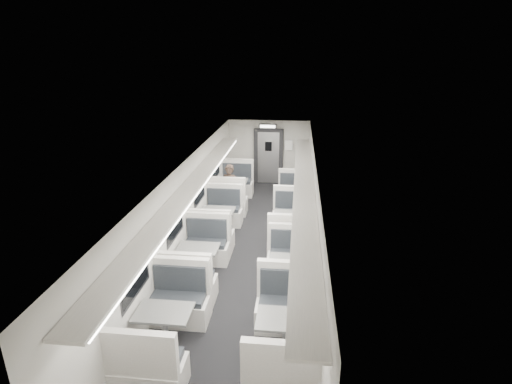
% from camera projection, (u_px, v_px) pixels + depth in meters
% --- Properties ---
extents(room, '(3.24, 12.24, 2.64)m').
position_uv_depth(room, '(249.00, 212.00, 9.41)').
color(room, black).
rests_on(room, ground).
extents(booth_left_a, '(1.15, 2.34, 1.25)m').
position_uv_depth(booth_left_a, '(233.00, 192.00, 13.15)').
color(booth_left_a, beige).
rests_on(booth_left_a, room).
extents(booth_left_b, '(1.08, 2.19, 1.17)m').
position_uv_depth(booth_left_b, '(218.00, 222.00, 10.85)').
color(booth_left_b, beige).
rests_on(booth_left_b, room).
extents(booth_left_c, '(1.08, 2.19, 1.17)m').
position_uv_depth(booth_left_c, '(198.00, 263.00, 8.78)').
color(booth_left_c, beige).
rests_on(booth_left_c, room).
extents(booth_left_d, '(1.10, 2.24, 1.20)m').
position_uv_depth(booth_left_d, '(165.00, 330.00, 6.63)').
color(booth_left_d, beige).
rests_on(booth_left_d, room).
extents(booth_right_a, '(1.03, 2.09, 1.12)m').
position_uv_depth(booth_right_a, '(293.00, 200.00, 12.51)').
color(booth_right_a, beige).
rests_on(booth_right_a, room).
extents(booth_right_b, '(1.12, 2.27, 1.21)m').
position_uv_depth(booth_right_b, '(292.00, 227.00, 10.50)').
color(booth_right_b, beige).
rests_on(booth_right_b, room).
extents(booth_right_c, '(1.02, 2.06, 1.10)m').
position_uv_depth(booth_right_c, '(289.00, 274.00, 8.37)').
color(booth_right_c, beige).
rests_on(booth_right_c, room).
extents(booth_right_d, '(1.14, 2.30, 1.23)m').
position_uv_depth(booth_right_d, '(285.00, 339.00, 6.43)').
color(booth_right_d, beige).
rests_on(booth_right_d, room).
extents(passenger, '(0.66, 0.52, 1.59)m').
position_uv_depth(passenger, '(230.00, 190.00, 12.14)').
color(passenger, black).
rests_on(passenger, room).
extents(window_a, '(0.02, 1.18, 0.84)m').
position_uv_depth(window_a, '(216.00, 166.00, 12.70)').
color(window_a, black).
rests_on(window_a, room).
extents(window_b, '(0.02, 1.18, 0.84)m').
position_uv_depth(window_b, '(199.00, 188.00, 10.63)').
color(window_b, black).
rests_on(window_b, room).
extents(window_c, '(0.02, 1.18, 0.84)m').
position_uv_depth(window_c, '(175.00, 221.00, 8.57)').
color(window_c, black).
rests_on(window_c, room).
extents(window_d, '(0.02, 1.18, 0.84)m').
position_uv_depth(window_d, '(135.00, 274.00, 6.51)').
color(window_d, black).
rests_on(window_d, room).
extents(luggage_rack_left, '(0.46, 10.40, 0.09)m').
position_uv_depth(luggage_rack_left, '(193.00, 186.00, 9.01)').
color(luggage_rack_left, beige).
rests_on(luggage_rack_left, room).
extents(luggage_rack_right, '(0.46, 10.40, 0.09)m').
position_uv_depth(luggage_rack_right, '(303.00, 190.00, 8.76)').
color(luggage_rack_right, beige).
rests_on(luggage_rack_right, room).
extents(vestibule_door, '(1.10, 0.13, 2.10)m').
position_uv_depth(vestibule_door, '(268.00, 157.00, 15.02)').
color(vestibule_door, black).
rests_on(vestibule_door, room).
extents(exit_sign, '(0.62, 0.12, 0.16)m').
position_uv_depth(exit_sign, '(268.00, 126.00, 14.15)').
color(exit_sign, black).
rests_on(exit_sign, room).
extents(wall_notice, '(0.32, 0.02, 0.40)m').
position_uv_depth(wall_notice, '(289.00, 145.00, 14.78)').
color(wall_notice, white).
rests_on(wall_notice, room).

